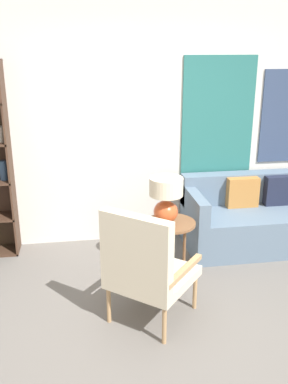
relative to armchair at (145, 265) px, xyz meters
The scene contains 6 objects.
ground_plane 0.64m from the armchair, 69.64° to the right, with size 14.00×14.00×0.00m, color #66605B.
wall_back 1.90m from the armchair, 84.32° to the left, with size 6.40×0.08×2.70m.
armchair is the anchor object (origin of this frame).
couch 2.04m from the armchair, 39.20° to the left, with size 1.77×0.80×0.79m.
side_table 0.90m from the armchair, 64.53° to the left, with size 0.50×0.50×0.54m.
table_lamp 0.93m from the armchair, 67.50° to the left, with size 0.32×0.32×0.45m.
Camera 1 is at (-0.60, -2.64, 2.18)m, focal length 40.00 mm.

